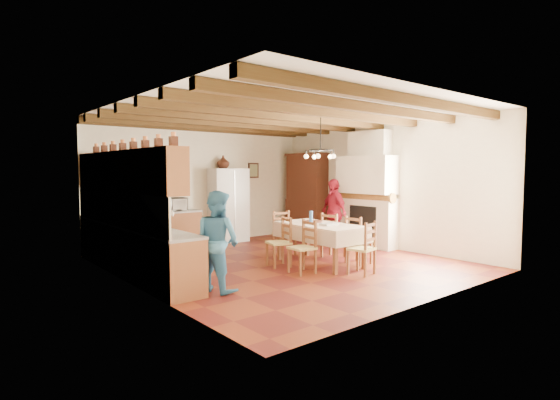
{
  "coord_description": "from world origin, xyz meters",
  "views": [
    {
      "loc": [
        -5.57,
        -6.6,
        1.87
      ],
      "look_at": [
        0.1,
        0.3,
        1.25
      ],
      "focal_mm": 28.0,
      "sensor_mm": 36.0,
      "label": 1
    }
  ],
  "objects_px": {
    "refrigerator": "(226,205)",
    "chair_right_near": "(359,240)",
    "dining_table": "(320,228)",
    "person_man": "(161,221)",
    "microwave": "(175,204)",
    "chair_left_near": "(302,247)",
    "person_woman_blue": "(218,241)",
    "person_woman_red": "(334,213)",
    "chair_right_far": "(333,235)",
    "chair_end_near": "(362,248)",
    "chair_end_far": "(285,233)",
    "chair_left_far": "(279,242)",
    "hutch": "(307,195)"
  },
  "relations": [
    {
      "from": "refrigerator",
      "to": "chair_right_near",
      "type": "xyz_separation_m",
      "value": [
        0.55,
        -4.02,
        -0.47
      ]
    },
    {
      "from": "refrigerator",
      "to": "dining_table",
      "type": "relative_size",
      "value": 1.02
    },
    {
      "from": "person_man",
      "to": "microwave",
      "type": "xyz_separation_m",
      "value": [
        1.36,
        2.28,
        0.08
      ]
    },
    {
      "from": "dining_table",
      "to": "person_man",
      "type": "bearing_deg",
      "value": 157.34
    },
    {
      "from": "chair_left_near",
      "to": "chair_right_near",
      "type": "xyz_separation_m",
      "value": [
        1.41,
        -0.12,
        0.0
      ]
    },
    {
      "from": "person_woman_blue",
      "to": "person_woman_red",
      "type": "distance_m",
      "value": 4.56
    },
    {
      "from": "dining_table",
      "to": "person_woman_blue",
      "type": "bearing_deg",
      "value": -171.96
    },
    {
      "from": "chair_right_near",
      "to": "person_woman_red",
      "type": "xyz_separation_m",
      "value": [
        1.08,
        1.71,
        0.35
      ]
    },
    {
      "from": "chair_right_far",
      "to": "person_woman_blue",
      "type": "relative_size",
      "value": 0.62
    },
    {
      "from": "chair_left_near",
      "to": "chair_end_near",
      "type": "distance_m",
      "value": 1.07
    },
    {
      "from": "microwave",
      "to": "chair_right_far",
      "type": "bearing_deg",
      "value": -50.01
    },
    {
      "from": "chair_left_near",
      "to": "microwave",
      "type": "distance_m",
      "value": 3.88
    },
    {
      "from": "dining_table",
      "to": "chair_right_far",
      "type": "bearing_deg",
      "value": 23.41
    },
    {
      "from": "chair_right_far",
      "to": "chair_end_far",
      "type": "distance_m",
      "value": 1.09
    },
    {
      "from": "chair_left_near",
      "to": "chair_left_far",
      "type": "distance_m",
      "value": 0.7
    },
    {
      "from": "chair_end_far",
      "to": "person_woman_red",
      "type": "distance_m",
      "value": 1.64
    },
    {
      "from": "dining_table",
      "to": "chair_left_near",
      "type": "bearing_deg",
      "value": -156.88
    },
    {
      "from": "chair_end_far",
      "to": "dining_table",
      "type": "bearing_deg",
      "value": -80.77
    },
    {
      "from": "person_woman_blue",
      "to": "refrigerator",
      "type": "bearing_deg",
      "value": -46.5
    },
    {
      "from": "hutch",
      "to": "chair_left_far",
      "type": "distance_m",
      "value": 3.97
    },
    {
      "from": "hutch",
      "to": "dining_table",
      "type": "xyz_separation_m",
      "value": [
        -2.28,
        -2.83,
        -0.44
      ]
    },
    {
      "from": "chair_left_far",
      "to": "chair_end_near",
      "type": "distance_m",
      "value": 1.62
    },
    {
      "from": "hutch",
      "to": "person_woman_red",
      "type": "relative_size",
      "value": 1.41
    },
    {
      "from": "chair_right_near",
      "to": "microwave",
      "type": "xyz_separation_m",
      "value": [
        -2.06,
        3.9,
        0.57
      ]
    },
    {
      "from": "dining_table",
      "to": "chair_right_far",
      "type": "distance_m",
      "value": 0.8
    },
    {
      "from": "microwave",
      "to": "hutch",
      "type": "bearing_deg",
      "value": -3.64
    },
    {
      "from": "chair_right_near",
      "to": "person_woman_blue",
      "type": "distance_m",
      "value": 3.2
    },
    {
      "from": "chair_end_far",
      "to": "person_woman_blue",
      "type": "xyz_separation_m",
      "value": [
        -2.66,
        -1.57,
        0.3
      ]
    },
    {
      "from": "dining_table",
      "to": "chair_left_far",
      "type": "height_order",
      "value": "chair_left_far"
    },
    {
      "from": "dining_table",
      "to": "chair_left_far",
      "type": "relative_size",
      "value": 1.94
    },
    {
      "from": "person_woman_red",
      "to": "person_woman_blue",
      "type": "bearing_deg",
      "value": -55.55
    },
    {
      "from": "chair_left_far",
      "to": "chair_end_far",
      "type": "distance_m",
      "value": 1.2
    },
    {
      "from": "chair_right_far",
      "to": "person_woman_blue",
      "type": "distance_m",
      "value": 3.34
    },
    {
      "from": "chair_right_near",
      "to": "microwave",
      "type": "height_order",
      "value": "microwave"
    },
    {
      "from": "dining_table",
      "to": "chair_end_near",
      "type": "bearing_deg",
      "value": -90.8
    },
    {
      "from": "chair_end_near",
      "to": "dining_table",
      "type": "bearing_deg",
      "value": -102.95
    },
    {
      "from": "chair_left_far",
      "to": "person_woman_blue",
      "type": "xyz_separation_m",
      "value": [
        -1.81,
        -0.73,
        0.3
      ]
    },
    {
      "from": "chair_end_near",
      "to": "chair_end_far",
      "type": "bearing_deg",
      "value": -104.98
    },
    {
      "from": "chair_right_near",
      "to": "person_woman_blue",
      "type": "relative_size",
      "value": 0.62
    },
    {
      "from": "chair_left_far",
      "to": "person_woman_red",
      "type": "bearing_deg",
      "value": 124.69
    },
    {
      "from": "hutch",
      "to": "person_woman_red",
      "type": "xyz_separation_m",
      "value": [
        -0.58,
        -1.58,
        -0.34
      ]
    },
    {
      "from": "chair_end_far",
      "to": "chair_end_near",
      "type": "bearing_deg",
      "value": -78.97
    },
    {
      "from": "person_woman_red",
      "to": "chair_end_near",
      "type": "bearing_deg",
      "value": -22.77
    },
    {
      "from": "person_woman_blue",
      "to": "microwave",
      "type": "xyz_separation_m",
      "value": [
        1.13,
        3.81,
        0.27
      ]
    },
    {
      "from": "hutch",
      "to": "person_man",
      "type": "relative_size",
      "value": 1.2
    },
    {
      "from": "chair_left_far",
      "to": "dining_table",
      "type": "bearing_deg",
      "value": 79.05
    },
    {
      "from": "dining_table",
      "to": "microwave",
      "type": "bearing_deg",
      "value": 112.61
    },
    {
      "from": "dining_table",
      "to": "chair_end_far",
      "type": "relative_size",
      "value": 1.94
    },
    {
      "from": "chair_left_far",
      "to": "chair_end_near",
      "type": "height_order",
      "value": "same"
    },
    {
      "from": "hutch",
      "to": "person_woman_blue",
      "type": "bearing_deg",
      "value": -148.72
    }
  ]
}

